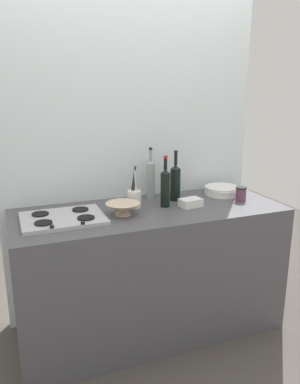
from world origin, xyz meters
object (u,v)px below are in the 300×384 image
(wine_bottle_leftmost, at_px, (165,187))
(butter_dish, at_px, (191,203))
(wine_bottle_mid_left, at_px, (151,178))
(mixing_bowl, at_px, (123,208))
(wine_bottle_mid_right, at_px, (175,182))
(stovetop_hob, at_px, (63,218))
(utensil_crock, at_px, (134,197))
(plate_stack, at_px, (222,190))
(condiment_jar_front, at_px, (241,194))

(wine_bottle_leftmost, relative_size, butter_dish, 2.39)
(wine_bottle_mid_left, xyz_separation_m, mixing_bowl, (-0.31, -0.31, -0.10))
(wine_bottle_mid_right, bearing_deg, mixing_bowl, -157.80)
(stovetop_hob, distance_m, utensil_crock, 0.50)
(wine_bottle_mid_left, bearing_deg, wine_bottle_leftmost, -86.41)
(stovetop_hob, distance_m, butter_dish, 0.86)
(wine_bottle_mid_left, distance_m, mixing_bowl, 0.45)
(wine_bottle_mid_left, height_order, utensil_crock, wine_bottle_mid_left)
(plate_stack, xyz_separation_m, wine_bottle_mid_left, (-0.54, 0.11, 0.12))
(condiment_jar_front, bearing_deg, utensil_crock, 170.26)
(mixing_bowl, bearing_deg, butter_dish, 0.75)
(plate_stack, distance_m, wine_bottle_mid_right, 0.41)
(wine_bottle_mid_left, bearing_deg, mixing_bowl, -135.24)
(stovetop_hob, relative_size, wine_bottle_leftmost, 1.43)
(mixing_bowl, bearing_deg, wine_bottle_leftmost, 12.49)
(mixing_bowl, bearing_deg, plate_stack, 12.83)
(butter_dish, distance_m, condiment_jar_front, 0.40)
(wine_bottle_mid_left, bearing_deg, butter_dish, -59.51)
(mixing_bowl, distance_m, condiment_jar_front, 0.88)
(plate_stack, height_order, utensil_crock, utensil_crock)
(utensil_crock, bearing_deg, wine_bottle_leftmost, -15.83)
(wine_bottle_mid_right, bearing_deg, utensil_crock, -170.51)
(plate_stack, distance_m, utensil_crock, 0.73)
(stovetop_hob, relative_size, utensil_crock, 1.57)
(stovetop_hob, distance_m, condiment_jar_front, 1.25)
(plate_stack, bearing_deg, condiment_jar_front, -79.84)
(stovetop_hob, height_order, mixing_bowl, mixing_bowl)
(butter_dish, relative_size, utensil_crock, 0.46)
(stovetop_hob, relative_size, wine_bottle_mid_right, 1.38)
(wine_bottle_leftmost, relative_size, utensil_crock, 1.10)
(stovetop_hob, bearing_deg, utensil_crock, 10.61)
(wine_bottle_mid_right, bearing_deg, plate_stack, 1.29)
(plate_stack, xyz_separation_m, wine_bottle_leftmost, (-0.52, -0.12, 0.11))
(wine_bottle_leftmost, xyz_separation_m, condiment_jar_front, (0.56, -0.07, -0.09))
(mixing_bowl, height_order, butter_dish, mixing_bowl)
(utensil_crock, bearing_deg, butter_dish, -18.61)
(stovetop_hob, xyz_separation_m, butter_dish, (0.86, -0.03, 0.01))
(wine_bottle_mid_right, xyz_separation_m, butter_dish, (0.03, -0.18, -0.11))
(wine_bottle_mid_left, xyz_separation_m, condiment_jar_front, (0.57, -0.31, -0.10))
(stovetop_hob, bearing_deg, butter_dish, -2.02)
(stovetop_hob, xyz_separation_m, plate_stack, (1.22, 0.16, 0.02))
(wine_bottle_mid_right, bearing_deg, stovetop_hob, -169.84)
(plate_stack, height_order, wine_bottle_mid_right, wine_bottle_mid_right)
(wine_bottle_mid_right, relative_size, utensil_crock, 1.14)
(wine_bottle_mid_left, xyz_separation_m, wine_bottle_mid_right, (0.14, -0.12, -0.01))
(mixing_bowl, relative_size, utensil_crock, 0.69)
(butter_dish, height_order, condiment_jar_front, condiment_jar_front)
(wine_bottle_mid_right, relative_size, butter_dish, 2.46)
(condiment_jar_front, bearing_deg, wine_bottle_mid_right, 156.73)
(stovetop_hob, xyz_separation_m, utensil_crock, (0.49, 0.09, 0.06))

